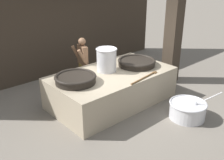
{
  "coord_description": "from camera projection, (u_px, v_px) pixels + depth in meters",
  "views": [
    {
      "loc": [
        -4.36,
        -4.9,
        3.49
      ],
      "look_at": [
        0.0,
        0.0,
        0.66
      ],
      "focal_mm": 42.0,
      "sensor_mm": 36.0,
      "label": 1
    }
  ],
  "objects": [
    {
      "name": "hearth_platform",
      "position": [
        112.0,
        87.0,
        7.23
      ],
      "size": [
        3.34,
        1.89,
        0.88
      ],
      "color": "tan",
      "rests_on": "ground_plane"
    },
    {
      "name": "giant_wok_near",
      "position": [
        75.0,
        78.0,
        6.41
      ],
      "size": [
        1.03,
        1.03,
        0.2
      ],
      "color": "black",
      "rests_on": "hearth_platform"
    },
    {
      "name": "stock_pot",
      "position": [
        107.0,
        59.0,
        7.06
      ],
      "size": [
        0.57,
        0.57,
        0.64
      ],
      "color": "silver",
      "rests_on": "hearth_platform"
    },
    {
      "name": "giant_wok_far",
      "position": [
        137.0,
        62.0,
        7.55
      ],
      "size": [
        1.1,
        1.1,
        0.18
      ],
      "color": "black",
      "rests_on": "hearth_platform"
    },
    {
      "name": "prep_bowl_vegetables",
      "position": [
        188.0,
        109.0,
        6.52
      ],
      "size": [
        0.92,
        1.07,
        0.8
      ],
      "color": "silver",
      "rests_on": "ground_plane"
    },
    {
      "name": "ground_plane",
      "position": [
        112.0,
        101.0,
        7.41
      ],
      "size": [
        60.0,
        60.0,
        0.0
      ],
      "primitive_type": "plane",
      "color": "slate"
    },
    {
      "name": "stirring_paddle",
      "position": [
        145.0,
        77.0,
        6.73
      ],
      "size": [
        1.1,
        0.21,
        0.04
      ],
      "rotation": [
        0.0,
        0.0,
        0.13
      ],
      "color": "brown",
      "rests_on": "hearth_platform"
    },
    {
      "name": "support_pillar",
      "position": [
        174.0,
        26.0,
        8.08
      ],
      "size": [
        0.41,
        0.41,
        3.64
      ],
      "primitive_type": "cube",
      "color": "#382D23",
      "rests_on": "ground_plane"
    },
    {
      "name": "back_wall",
      "position": [
        53.0,
        22.0,
        8.7
      ],
      "size": [
        9.07,
        0.24,
        3.64
      ],
      "primitive_type": "cube",
      "color": "#382D23",
      "rests_on": "ground_plane"
    },
    {
      "name": "cook",
      "position": [
        83.0,
        62.0,
        7.88
      ],
      "size": [
        0.44,
        0.63,
        1.61
      ],
      "rotation": [
        0.0,
        0.0,
        2.92
      ],
      "color": "brown",
      "rests_on": "ground_plane"
    }
  ]
}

